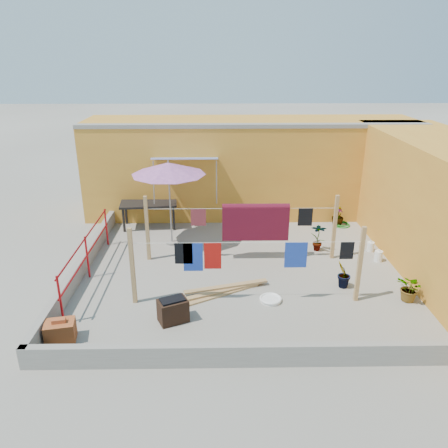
{
  "coord_description": "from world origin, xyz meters",
  "views": [
    {
      "loc": [
        -0.63,
        -9.96,
        5.25
      ],
      "look_at": [
        -0.47,
        0.3,
        1.21
      ],
      "focal_mm": 35.0,
      "sensor_mm": 36.0,
      "label": 1
    }
  ],
  "objects": [
    {
      "name": "patio_umbrella",
      "position": [
        -1.98,
        1.86,
        2.25
      ],
      "size": [
        2.58,
        2.58,
        2.5
      ],
      "color": "gray",
      "rests_on": "ground"
    },
    {
      "name": "plant_right_b",
      "position": [
        2.35,
        -0.83,
        0.35
      ],
      "size": [
        0.48,
        0.49,
        0.7
      ],
      "primitive_type": "imported",
      "rotation": [
        0.0,
        0.0,
        4.07
      ],
      "color": "#1C5E1B",
      "rests_on": "ground"
    },
    {
      "name": "plant_right_a",
      "position": [
        2.21,
        1.29,
        0.41
      ],
      "size": [
        0.5,
        0.41,
        0.83
      ],
      "primitive_type": "imported",
      "rotation": [
        0.0,
        0.0,
        2.84
      ],
      "color": "#1C5E1B",
      "rests_on": "ground"
    },
    {
      "name": "brick_stack",
      "position": [
        -3.7,
        -2.79,
        0.21
      ],
      "size": [
        0.63,
        0.51,
        0.49
      ],
      "color": "#A65226",
      "rests_on": "ground"
    },
    {
      "name": "brazier",
      "position": [
        -1.57,
        -2.16,
        0.26
      ],
      "size": [
        0.7,
        0.61,
        0.53
      ],
      "color": "black",
      "rests_on": "ground"
    },
    {
      "name": "parapet_front",
      "position": [
        0.0,
        -3.58,
        0.22
      ],
      "size": [
        8.3,
        0.16,
        0.44
      ],
      "primitive_type": "cube",
      "color": "gray",
      "rests_on": "ground"
    },
    {
      "name": "parapet_left",
      "position": [
        -4.08,
        0.0,
        0.22
      ],
      "size": [
        0.16,
        7.3,
        0.44
      ],
      "primitive_type": "cube",
      "color": "gray",
      "rests_on": "ground"
    },
    {
      "name": "plant_back_b",
      "position": [
        3.26,
        3.2,
        0.34
      ],
      "size": [
        0.5,
        0.5,
        0.69
      ],
      "primitive_type": "imported",
      "rotation": [
        0.0,
        0.0,
        1.18
      ],
      "color": "#1C5E1B",
      "rests_on": "ground"
    },
    {
      "name": "lumber_pile",
      "position": [
        -0.51,
        -1.04,
        0.07
      ],
      "size": [
        2.09,
        1.15,
        0.13
      ],
      "color": "tan",
      "rests_on": "ground"
    },
    {
      "name": "wall_back",
      "position": [
        0.5,
        4.69,
        1.61
      ],
      "size": [
        11.0,
        3.27,
        3.21
      ],
      "color": "gold",
      "rests_on": "ground"
    },
    {
      "name": "red_railing",
      "position": [
        -3.85,
        -0.2,
        0.72
      ],
      "size": [
        0.05,
        4.2,
        1.1
      ],
      "color": "#A61016",
      "rests_on": "ground"
    },
    {
      "name": "ground",
      "position": [
        0.0,
        0.0,
        0.0
      ],
      "size": [
        80.0,
        80.0,
        0.0
      ],
      "primitive_type": "plane",
      "color": "#9E998E",
      "rests_on": "ground"
    },
    {
      "name": "clothesline_rig",
      "position": [
        0.3,
        0.54,
        1.03
      ],
      "size": [
        5.09,
        2.35,
        1.8
      ],
      "color": "tan",
      "rests_on": "ground"
    },
    {
      "name": "plant_back_a",
      "position": [
        0.45,
        2.71,
        0.44
      ],
      "size": [
        0.97,
        0.91,
        0.87
      ],
      "primitive_type": "imported",
      "rotation": [
        0.0,
        0.0,
        0.36
      ],
      "color": "#1C5E1B",
      "rests_on": "ground"
    },
    {
      "name": "white_basin",
      "position": [
        0.56,
        -1.41,
        0.05
      ],
      "size": [
        0.51,
        0.51,
        0.09
      ],
      "color": "white",
      "rests_on": "ground"
    },
    {
      "name": "water_jug_a",
      "position": [
        3.7,
        0.58,
        0.15
      ],
      "size": [
        0.22,
        0.22,
        0.34
      ],
      "color": "white",
      "rests_on": "ground"
    },
    {
      "name": "outdoor_table",
      "position": [
        -2.82,
        3.2,
        0.75
      ],
      "size": [
        1.84,
        1.04,
        0.83
      ],
      "color": "black",
      "rests_on": "ground"
    },
    {
      "name": "water_jug_b",
      "position": [
        3.7,
        1.22,
        0.14
      ],
      "size": [
        0.2,
        0.2,
        0.31
      ],
      "color": "white",
      "rests_on": "ground"
    },
    {
      "name": "green_hose",
      "position": [
        3.41,
        3.2,
        0.04
      ],
      "size": [
        0.56,
        0.56,
        0.08
      ],
      "color": "#1B7A1C",
      "rests_on": "ground"
    },
    {
      "name": "plant_right_c",
      "position": [
        3.7,
        -1.46,
        0.32
      ],
      "size": [
        0.72,
        0.75,
        0.64
      ],
      "primitive_type": "imported",
      "rotation": [
        0.0,
        0.0,
        5.25
      ],
      "color": "#1C5E1B",
      "rests_on": "ground"
    }
  ]
}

